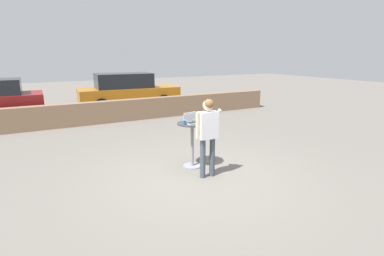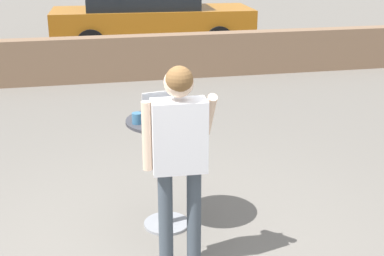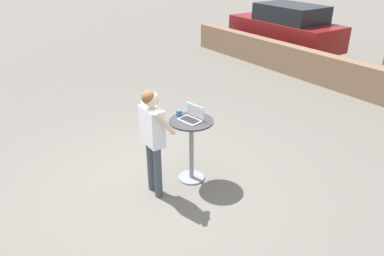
{
  "view_description": "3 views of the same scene",
  "coord_description": "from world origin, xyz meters",
  "px_view_note": "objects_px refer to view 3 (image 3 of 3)",
  "views": [
    {
      "loc": [
        -2.87,
        -4.96,
        2.44
      ],
      "look_at": [
        -0.01,
        0.27,
        0.97
      ],
      "focal_mm": 28.0,
      "sensor_mm": 36.0,
      "label": 1
    },
    {
      "loc": [
        -0.53,
        -3.62,
        2.41
      ],
      "look_at": [
        0.36,
        0.43,
        0.95
      ],
      "focal_mm": 50.0,
      "sensor_mm": 36.0,
      "label": 2
    },
    {
      "loc": [
        4.19,
        -2.28,
        3.28
      ],
      "look_at": [
        0.32,
        0.46,
        0.97
      ],
      "focal_mm": 35.0,
      "sensor_mm": 36.0,
      "label": 3
    }
  ],
  "objects_px": {
    "laptop": "(192,117)",
    "standing_person": "(152,131)",
    "cafe_table": "(191,141)",
    "coffee_mug": "(179,113)",
    "parked_car_further_down": "(286,29)"
  },
  "relations": [
    {
      "from": "coffee_mug",
      "to": "standing_person",
      "type": "distance_m",
      "value": 0.64
    },
    {
      "from": "standing_person",
      "to": "cafe_table",
      "type": "bearing_deg",
      "value": 89.65
    },
    {
      "from": "laptop",
      "to": "standing_person",
      "type": "relative_size",
      "value": 0.23
    },
    {
      "from": "laptop",
      "to": "coffee_mug",
      "type": "height_order",
      "value": "laptop"
    },
    {
      "from": "laptop",
      "to": "standing_person",
      "type": "bearing_deg",
      "value": -89.68
    },
    {
      "from": "laptop",
      "to": "parked_car_further_down",
      "type": "relative_size",
      "value": 0.09
    },
    {
      "from": "parked_car_further_down",
      "to": "laptop",
      "type": "bearing_deg",
      "value": -57.41
    },
    {
      "from": "cafe_table",
      "to": "laptop",
      "type": "xyz_separation_m",
      "value": [
        -0.01,
        0.01,
        0.38
      ]
    },
    {
      "from": "cafe_table",
      "to": "laptop",
      "type": "relative_size",
      "value": 2.74
    },
    {
      "from": "coffee_mug",
      "to": "parked_car_further_down",
      "type": "bearing_deg",
      "value": 120.99
    },
    {
      "from": "cafe_table",
      "to": "coffee_mug",
      "type": "height_order",
      "value": "coffee_mug"
    },
    {
      "from": "cafe_table",
      "to": "parked_car_further_down",
      "type": "height_order",
      "value": "parked_car_further_down"
    },
    {
      "from": "cafe_table",
      "to": "coffee_mug",
      "type": "distance_m",
      "value": 0.45
    },
    {
      "from": "laptop",
      "to": "parked_car_further_down",
      "type": "bearing_deg",
      "value": 122.59
    },
    {
      "from": "parked_car_further_down",
      "to": "cafe_table",
      "type": "bearing_deg",
      "value": -57.41
    }
  ]
}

